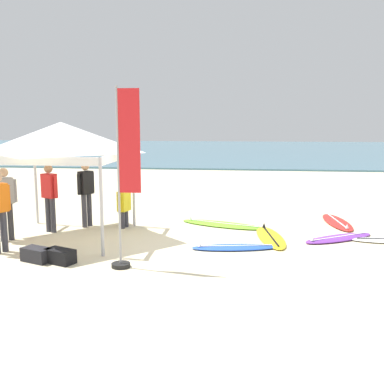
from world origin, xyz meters
The scene contains 15 objects.
ground_plane centered at (0.00, 0.00, 0.00)m, with size 80.00×80.00×0.00m, color beige.
sea centered at (0.00, 33.76, 0.05)m, with size 80.00×36.00×0.10m, color teal.
canopy_tent centered at (-2.69, 0.38, 2.39)m, with size 2.83×2.83×2.75m.
surfboard_red centered at (4.12, 2.65, 0.04)m, with size 0.74×2.16×0.19m.
surfboard_yellow centered at (2.20, 0.81, 0.04)m, with size 0.85×2.16×0.19m.
surfboard_purple centered at (3.80, 0.92, 0.04)m, with size 1.95×1.51×0.19m.
surfboard_lime centered at (0.99, 2.03, 0.04)m, with size 2.41×1.39×0.19m.
surfboard_blue centered at (1.37, -0.14, 0.04)m, with size 1.99×0.86×0.19m.
person_red centered at (-3.26, 0.84, 0.99)m, with size 0.51×0.35×1.71m.
person_black centered at (-2.56, 1.51, 0.99)m, with size 0.37×0.49×1.71m.
person_grey centered at (-3.93, -0.06, 0.99)m, with size 0.41×0.42×1.71m.
person_yellow centered at (-1.55, 1.51, 0.66)m, with size 0.31×0.53×1.20m.
banner_flag centered at (-0.66, -1.64, 1.57)m, with size 0.60×0.36×3.40m.
gear_bag_near_tent centered at (-2.53, -1.49, 0.14)m, with size 0.60×0.32×0.28m, color #232328.
gear_bag_by_pole centered at (-2.03, -1.53, 0.14)m, with size 0.60×0.32×0.28m, color black.
Camera 1 is at (1.51, -9.61, 2.75)m, focal length 41.57 mm.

